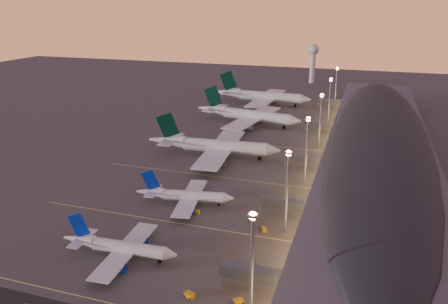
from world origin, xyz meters
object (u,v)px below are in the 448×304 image
Objects in this scene: airliner_wide_far at (261,96)px; baggage_tug_b at (237,302)px; airliner_narrow_north at (185,196)px; airliner_wide_near at (213,146)px; radar_tower at (313,57)px; baggage_tug_d at (264,229)px; baggage_tug_c at (195,211)px; airliner_narrow_south at (119,247)px; baggage_tug_a at (188,294)px; airliner_wide_mid at (247,115)px.

baggage_tug_b is (43.19, -202.07, -5.09)m from airliner_wide_far.
airliner_wide_near reaches higher than airliner_narrow_north.
radar_tower is 262.61m from baggage_tug_d.
baggage_tug_c reaches higher than baggage_tug_b.
baggage_tug_d is (-1.90, 35.01, -0.02)m from baggage_tug_b.
radar_tower is at bearing 83.84° from airliner_narrow_south.
baggage_tug_a is at bearing -88.06° from radar_tower.
airliner_wide_near is at bearing 88.33° from airliner_narrow_north.
baggage_tug_b is at bearing -64.39° from airliner_narrow_north.
baggage_tug_d is (9.69, 35.98, -0.06)m from baggage_tug_a.
baggage_tug_c is at bearing -90.97° from radar_tower.
baggage_tug_c is (-4.33, -256.74, -21.40)m from radar_tower.
radar_tower reaches higher than airliner_narrow_north.
airliner_narrow_south is 288.38m from radar_tower.
baggage_tug_c is (12.74, -111.69, -4.73)m from airliner_wide_mid.
airliner_wide_near is (-7.04, 48.80, 1.84)m from airliner_narrow_north.
airliner_wide_far is 18.47× the size of baggage_tug_c.
airliner_narrow_north is at bearing -76.95° from airliner_wide_mid.
radar_tower is (21.54, 93.93, 16.33)m from airliner_wide_far.
radar_tower reaches higher than baggage_tug_b.
airliner_narrow_south is at bearing -96.76° from baggage_tug_c.
baggage_tug_c is (12.69, -53.88, -4.50)m from airliner_wide_near.
airliner_narrow_north is 158.16m from airliner_wide_far.
baggage_tug_b is (31.63, -44.34, -2.68)m from airliner_narrow_north.
airliner_wide_far is 205.54m from baggage_tug_a.
radar_tower is 257.67m from baggage_tug_c.
airliner_narrow_north is at bearing 133.87° from baggage_tug_a.
airliner_wide_mid is (-0.06, 57.80, 0.23)m from airliner_wide_near.
airliner_narrow_north is 31.28m from baggage_tug_d.
airliner_wide_far reaches higher than airliner_narrow_north.
baggage_tug_c is at bearing 69.38° from airliner_narrow_south.
baggage_tug_a is at bearing -59.86° from baggage_tug_c.
airliner_wide_far reaches higher than baggage_tug_c.
airliner_wide_far is 2.07× the size of radar_tower.
airliner_wide_far is 19.62× the size of baggage_tug_d.
baggage_tug_d is (36.83, -115.94, -4.76)m from airliner_wide_mid.
airliner_wide_mid is 16.20× the size of baggage_tug_a.
airliner_narrow_north is 9.88× the size of baggage_tug_d.
airliner_narrow_north is 252.55m from radar_tower.
airliner_narrow_north is 8.05m from baggage_tug_c.
airliner_wide_near is 17.78× the size of baggage_tug_b.
airliner_narrow_south is 25.87m from baggage_tug_a.
baggage_tug_c is 24.45m from baggage_tug_d.
airliner_wide_far is at bearing -102.92° from radar_tower.
airliner_wide_far is 97.74m from radar_tower.
airliner_wide_near is 57.80m from airliner_wide_mid.
airliner_wide_far reaches higher than airliner_wide_near.
airliner_narrow_north is at bearing 80.43° from airliner_narrow_south.
airliner_wide_near is 17.62× the size of baggage_tug_d.
airliner_wide_mid reaches higher than baggage_tug_c.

